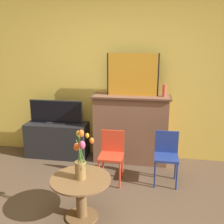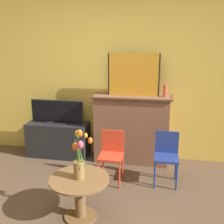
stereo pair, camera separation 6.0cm
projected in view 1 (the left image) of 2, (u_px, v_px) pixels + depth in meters
The scene contains 10 objects.
wall_back at pixel (117, 74), 4.12m from camera, with size 8.00×0.06×2.70m.
fireplace_mantel at pixel (131, 128), 4.07m from camera, with size 1.18×0.42×1.05m.
painting at pixel (133, 75), 3.86m from camera, with size 0.77×0.03×0.62m.
mantel_candle at pixel (164, 91), 3.84m from camera, with size 0.05×0.05×0.18m.
tv_stand at pixel (57, 140), 4.30m from camera, with size 0.99×0.40×0.56m.
tv_monitor at pixel (56, 112), 4.19m from camera, with size 0.87×0.12×0.38m.
chair_red at pixel (112, 152), 3.49m from camera, with size 0.31×0.31×0.69m.
chair_blue at pixel (166, 153), 3.46m from camera, with size 0.31×0.31×0.69m.
side_table at pixel (81, 192), 2.75m from camera, with size 0.63×0.63×0.46m.
vase_tulips at pixel (81, 160), 2.65m from camera, with size 0.20×0.22×0.52m.
Camera 1 is at (0.61, -1.96, 1.82)m, focal length 42.00 mm.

